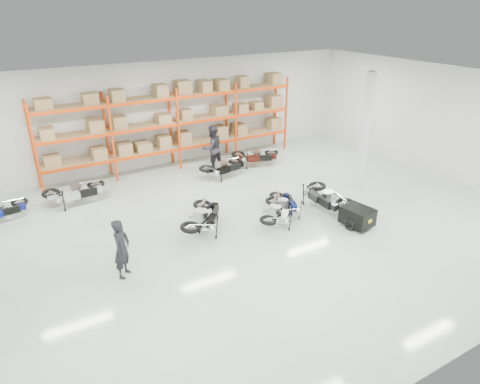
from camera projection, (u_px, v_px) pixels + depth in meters
room at (254, 161)px, 13.17m from camera, size 18.00×18.00×18.00m
pallet_rack at (174, 116)px, 18.25m from camera, size 11.28×0.98×3.62m
structural_column at (365, 133)px, 15.96m from camera, size 0.25×0.25×4.50m
moto_blue_centre at (285, 201)px, 14.65m from camera, size 1.39×1.77×1.03m
moto_silver_left at (277, 208)px, 14.06m from camera, size 1.75×1.84×1.10m
moto_black_far_left at (204, 213)px, 13.61m from camera, size 1.93×2.08×1.23m
moto_touring_right at (325, 193)px, 15.01m from camera, size 1.12×2.02×1.26m
trailer at (357, 216)px, 13.83m from camera, size 0.89×1.64×0.67m
moto_back_b at (75, 188)px, 15.41m from camera, size 1.93×1.01×1.23m
moto_back_c at (224, 164)px, 17.81m from camera, size 1.90×1.14×1.16m
moto_back_d at (256, 153)px, 19.02m from camera, size 2.05×1.50×1.20m
person_left at (122, 249)px, 11.20m from camera, size 0.70×0.72×1.66m
person_back at (212, 148)px, 18.37m from camera, size 1.04×0.86×1.97m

